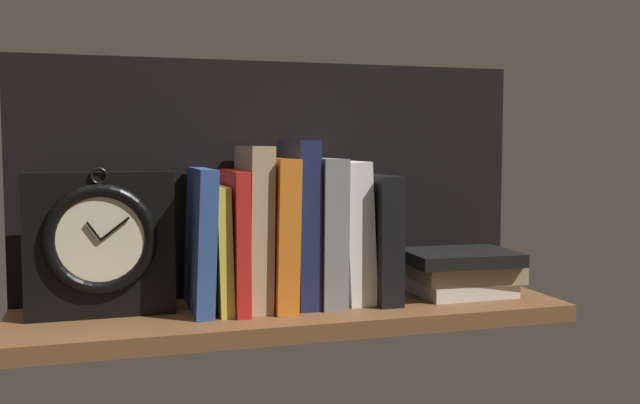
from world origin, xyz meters
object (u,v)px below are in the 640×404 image
book_blue_modern (200,239)px  book_black_skeptic (374,237)px  book_white_catcher (349,231)px  book_stack_side (462,271)px  book_gray_chess (322,230)px  framed_clock (101,243)px  book_yellow_seinlanguage (218,247)px  book_red_requiem (233,239)px  book_tan_shortstories (253,227)px  book_navy_bierce (299,223)px  book_orange_pandolfini (277,232)px

book_blue_modern → book_black_skeptic: size_ratio=1.06×
book_white_catcher → book_stack_side: book_white_catcher is taller
book_gray_chess → book_black_skeptic: (8.47, 0.00, -1.30)cm
framed_clock → book_yellow_seinlanguage: bearing=-0.1°
book_white_catcher → book_stack_side: size_ratio=1.15×
framed_clock → book_gray_chess: bearing=-0.0°
book_red_requiem → book_gray_chess: size_ratio=0.92×
book_stack_side → book_blue_modern: bearing=178.1°
book_red_requiem → framed_clock: size_ratio=0.97×
book_red_requiem → framed_clock: bearing=179.9°
book_yellow_seinlanguage → book_white_catcher: 20.38cm
book_tan_shortstories → framed_clock: size_ratio=1.14×
book_tan_shortstories → book_navy_bierce: bearing=0.0°
book_blue_modern → book_white_catcher: (22.87, 0.00, 0.41)cm
book_tan_shortstories → book_white_catcher: size_ratio=1.11×
book_red_requiem → book_white_catcher: (18.02, 0.00, 0.57)cm
book_gray_chess → book_stack_side: size_ratio=1.18×
book_stack_side → book_yellow_seinlanguage: bearing=177.9°
book_red_requiem → book_navy_bierce: bearing=0.0°
book_tan_shortstories → book_navy_bierce: (7.03, 0.00, 0.40)cm
book_tan_shortstories → book_blue_modern: bearing=180.0°
book_orange_pandolfini → book_navy_bierce: (3.47, 0.00, 1.30)cm
book_gray_chess → book_stack_side: book_gray_chess is taller
book_orange_pandolfini → book_stack_side: (30.31, -1.40, -7.28)cm
book_yellow_seinlanguage → book_red_requiem: 2.53cm
book_yellow_seinlanguage → book_red_requiem: bearing=0.0°
book_red_requiem → book_stack_side: book_red_requiem is taller
book_blue_modern → book_orange_pandolfini: (11.40, 0.00, 0.72)cm
book_navy_bierce → book_white_catcher: bearing=0.0°
book_orange_pandolfini → book_navy_bierce: book_navy_bierce is taller
book_orange_pandolfini → framed_clock: (-25.34, 0.02, -0.69)cm
book_orange_pandolfini → book_gray_chess: same height
book_red_requiem → book_gray_chess: bearing=0.0°
book_blue_modern → book_orange_pandolfini: 11.42cm
book_red_requiem → book_tan_shortstories: 3.48cm
book_white_catcher → framed_clock: size_ratio=1.02×
book_red_requiem → book_white_catcher: book_white_catcher is taller
book_red_requiem → book_orange_pandolfini: book_orange_pandolfini is taller
book_orange_pandolfini → book_white_catcher: 11.47cm
framed_clock → book_black_skeptic: bearing=-0.0°
book_orange_pandolfini → book_navy_bierce: bearing=0.0°
framed_clock → book_stack_side: size_ratio=1.12×
book_gray_chess → book_orange_pandolfini: bearing=180.0°
book_gray_chess → book_stack_side: 24.24cm
book_yellow_seinlanguage → book_white_catcher: bearing=0.0°
book_yellow_seinlanguage → book_white_catcher: (20.31, 0.00, 1.66)cm
book_orange_pandolfini → book_gray_chess: size_ratio=1.00×
book_yellow_seinlanguage → book_orange_pandolfini: book_orange_pandolfini is taller
book_yellow_seinlanguage → book_tan_shortstories: bearing=0.0°
book_orange_pandolfini → book_white_catcher: (11.47, 0.00, -0.31)cm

